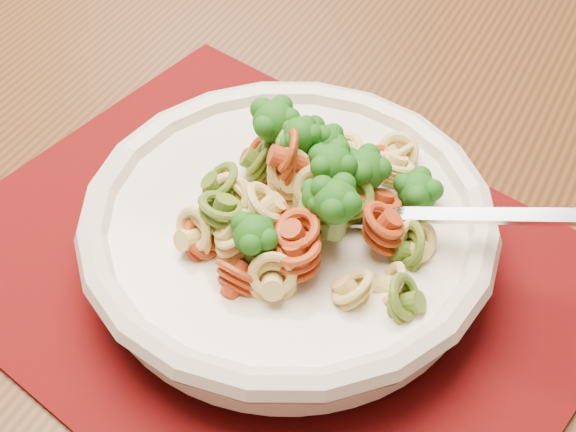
% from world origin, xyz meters
% --- Properties ---
extents(dining_table, '(1.50, 0.97, 0.71)m').
position_xyz_m(dining_table, '(0.47, -0.40, 0.62)').
color(dining_table, '#563118').
rests_on(dining_table, ground).
extents(placemat, '(0.45, 0.39, 0.00)m').
position_xyz_m(placemat, '(0.41, -0.52, 0.71)').
color(placemat, '#520A03').
rests_on(placemat, dining_table).
extents(pasta_bowl, '(0.26, 0.26, 0.05)m').
position_xyz_m(pasta_bowl, '(0.42, -0.50, 0.74)').
color(pasta_bowl, silver).
rests_on(pasta_bowl, placemat).
extents(pasta_broccoli_heap, '(0.22, 0.22, 0.06)m').
position_xyz_m(pasta_broccoli_heap, '(0.42, -0.50, 0.76)').
color(pasta_broccoli_heap, '#ECCA74').
rests_on(pasta_broccoli_heap, pasta_bowl).
extents(fork, '(0.18, 0.04, 0.08)m').
position_xyz_m(fork, '(0.46, -0.48, 0.75)').
color(fork, silver).
rests_on(fork, pasta_bowl).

